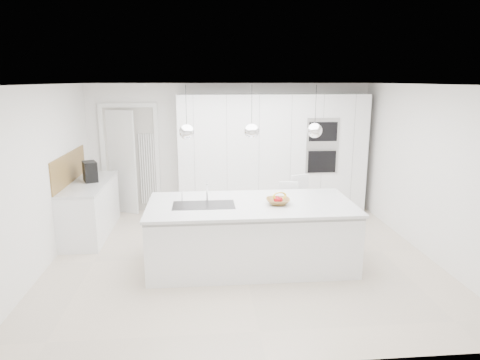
{
  "coord_description": "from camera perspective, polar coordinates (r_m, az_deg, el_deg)",
  "views": [
    {
      "loc": [
        -0.56,
        -5.9,
        2.56
      ],
      "look_at": [
        0.0,
        0.3,
        1.1
      ],
      "focal_mm": 32.0,
      "sensor_mm": 36.0,
      "label": 1
    }
  ],
  "objects": [
    {
      "name": "floor",
      "position": [
        6.45,
        0.24,
        -10.17
      ],
      "size": [
        5.5,
        5.5,
        0.0
      ],
      "primitive_type": "plane",
      "color": "beige",
      "rests_on": "ground"
    },
    {
      "name": "wall_back",
      "position": [
        8.52,
        -1.33,
        4.36
      ],
      "size": [
        5.5,
        0.0,
        5.5
      ],
      "primitive_type": "plane",
      "rotation": [
        1.57,
        0.0,
        0.0
      ],
      "color": "white",
      "rests_on": "ground"
    },
    {
      "name": "wall_left",
      "position": [
        6.43,
        -24.96,
        0.19
      ],
      "size": [
        0.0,
        5.0,
        5.0
      ],
      "primitive_type": "plane",
      "rotation": [
        1.57,
        0.0,
        1.57
      ],
      "color": "white",
      "rests_on": "ground"
    },
    {
      "name": "ceiling",
      "position": [
        5.92,
        0.27,
        12.62
      ],
      "size": [
        5.5,
        5.5,
        0.0
      ],
      "primitive_type": "plane",
      "rotation": [
        3.14,
        0.0,
        0.0
      ],
      "color": "white",
      "rests_on": "wall_back"
    },
    {
      "name": "tall_cabinets",
      "position": [
        8.33,
        4.32,
        3.42
      ],
      "size": [
        3.6,
        0.6,
        2.3
      ],
      "primitive_type": "cube",
      "color": "white",
      "rests_on": "floor"
    },
    {
      "name": "oven_stack",
      "position": [
        8.2,
        10.94,
        4.48
      ],
      "size": [
        0.62,
        0.04,
        1.05
      ],
      "primitive_type": null,
      "color": "#A5A5A8",
      "rests_on": "tall_cabinets"
    },
    {
      "name": "doorway_frame",
      "position": [
        8.62,
        -14.37,
        2.53
      ],
      "size": [
        1.11,
        0.08,
        2.13
      ],
      "primitive_type": null,
      "color": "white",
      "rests_on": "floor"
    },
    {
      "name": "hallway_door",
      "position": [
        8.62,
        -16.05,
        2.29
      ],
      "size": [
        0.76,
        0.38,
        2.0
      ],
      "primitive_type": "cube",
      "rotation": [
        0.0,
        0.0,
        -0.44
      ],
      "color": "white",
      "rests_on": "floor"
    },
    {
      "name": "radiator",
      "position": [
        8.6,
        -12.21,
        1.43
      ],
      "size": [
        0.32,
        0.04,
        1.4
      ],
      "primitive_type": null,
      "color": "white",
      "rests_on": "floor"
    },
    {
      "name": "left_base_cabinets",
      "position": [
        7.65,
        -19.29,
        -3.73
      ],
      "size": [
        0.6,
        1.8,
        0.86
      ],
      "primitive_type": "cube",
      "color": "white",
      "rests_on": "floor"
    },
    {
      "name": "left_worktop",
      "position": [
        7.53,
        -19.55,
        -0.45
      ],
      "size": [
        0.62,
        1.82,
        0.04
      ],
      "primitive_type": "cube",
      "color": "silver",
      "rests_on": "left_base_cabinets"
    },
    {
      "name": "oak_backsplash",
      "position": [
        7.56,
        -21.82,
        1.5
      ],
      "size": [
        0.02,
        1.8,
        0.5
      ],
      "primitive_type": "cube",
      "color": "olive",
      "rests_on": "wall_left"
    },
    {
      "name": "island_base",
      "position": [
        6.02,
        1.47,
        -7.5
      ],
      "size": [
        2.8,
        1.2,
        0.86
      ],
      "primitive_type": "cube",
      "color": "white",
      "rests_on": "floor"
    },
    {
      "name": "island_worktop",
      "position": [
        5.93,
        1.44,
        -3.26
      ],
      "size": [
        2.84,
        1.4,
        0.04
      ],
      "primitive_type": "cube",
      "color": "silver",
      "rests_on": "island_base"
    },
    {
      "name": "island_sink",
      "position": [
        5.86,
        -4.85,
        -4.11
      ],
      "size": [
        0.84,
        0.44,
        0.18
      ],
      "primitive_type": null,
      "color": "#3F3F42",
      "rests_on": "island_worktop"
    },
    {
      "name": "island_tap",
      "position": [
        5.99,
        -4.43,
        -1.43
      ],
      "size": [
        0.02,
        0.02,
        0.3
      ],
      "primitive_type": "cylinder",
      "color": "white",
      "rests_on": "island_worktop"
    },
    {
      "name": "pendant_left",
      "position": [
        5.64,
        -7.11,
        6.38
      ],
      "size": [
        0.2,
        0.2,
        0.2
      ],
      "primitive_type": "sphere",
      "color": "white",
      "rests_on": "ceiling"
    },
    {
      "name": "pendant_mid",
      "position": [
        5.67,
        1.56,
        6.52
      ],
      "size": [
        0.2,
        0.2,
        0.2
      ],
      "primitive_type": "sphere",
      "color": "white",
      "rests_on": "ceiling"
    },
    {
      "name": "pendant_right",
      "position": [
        5.83,
        9.93,
        6.51
      ],
      "size": [
        0.2,
        0.2,
        0.2
      ],
      "primitive_type": "sphere",
      "color": "white",
      "rests_on": "ceiling"
    },
    {
      "name": "fruit_bowl",
      "position": [
        5.87,
        5.09,
        -2.86
      ],
      "size": [
        0.35,
        0.35,
        0.08
      ],
      "primitive_type": "imported",
      "rotation": [
        0.0,
        0.0,
        -0.08
      ],
      "color": "olive",
      "rests_on": "island_worktop"
    },
    {
      "name": "espresso_machine",
      "position": [
        7.57,
        -19.36,
        1.08
      ],
      "size": [
        0.31,
        0.37,
        0.34
      ],
      "primitive_type": "cube",
      "rotation": [
        0.0,
        0.0,
        0.4
      ],
      "color": "black",
      "rests_on": "left_worktop"
    },
    {
      "name": "bar_stool_left",
      "position": [
        6.87,
        6.6,
        -4.46
      ],
      "size": [
        0.39,
        0.49,
        0.97
      ],
      "primitive_type": null,
      "rotation": [
        0.0,
        0.0,
        -0.17
      ],
      "color": "white",
      "rests_on": "floor"
    },
    {
      "name": "bar_stool_right",
      "position": [
        7.05,
        8.13,
        -3.74
      ],
      "size": [
        0.5,
        0.57,
        1.04
      ],
      "primitive_type": null,
      "rotation": [
        0.0,
        0.0,
        0.4
      ],
      "color": "white",
      "rests_on": "floor"
    },
    {
      "name": "apple_a",
      "position": [
        5.85,
        4.93,
        -2.58
      ],
      "size": [
        0.09,
        0.09,
        0.09
      ],
      "primitive_type": "sphere",
      "color": "#B50D19",
      "rests_on": "fruit_bowl"
    },
    {
      "name": "apple_b",
      "position": [
        5.87,
        5.39,
        -2.61
      ],
      "size": [
        0.07,
        0.07,
        0.07
      ],
      "primitive_type": "sphere",
      "color": "#B50D19",
      "rests_on": "fruit_bowl"
    },
    {
      "name": "apple_c",
      "position": [
        5.83,
        5.02,
        -2.7
      ],
      "size": [
        0.08,
        0.08,
        0.08
      ],
      "primitive_type": "sphere",
      "color": "#B50D19",
      "rests_on": "fruit_bowl"
    },
    {
      "name": "banana_bunch",
      "position": [
        5.86,
        5.31,
        -2.13
      ],
      "size": [
        0.24,
        0.17,
        0.21
      ],
      "primitive_type": "torus",
      "rotation": [
        1.22,
        0.0,
        0.35
      ],
      "color": "gold",
      "rests_on": "fruit_bowl"
    }
  ]
}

